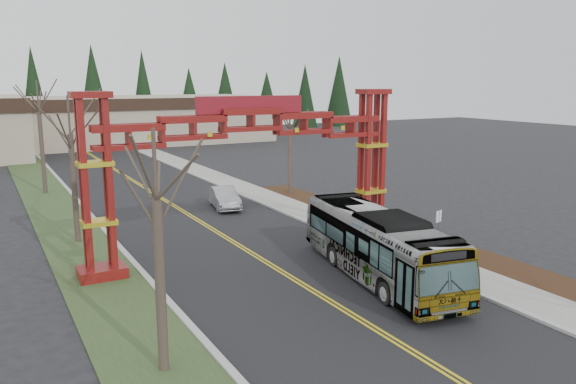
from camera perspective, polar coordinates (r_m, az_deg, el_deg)
road at (r=37.30m, az=-8.27°, el=-3.42°), size 12.00×110.00×0.02m
lane_line_left at (r=37.25m, az=-8.44°, el=-3.42°), size 0.12×100.00×0.01m
lane_line_right at (r=37.33m, az=-8.10°, el=-3.38°), size 0.12×100.00×0.01m
curb_right at (r=39.79m, az=0.03°, el=-2.28°), size 0.30×110.00×0.15m
sidewalk_right at (r=40.50m, az=1.82°, el=-2.05°), size 2.60×110.00×0.14m
landscape_strip at (r=31.03m, az=20.62°, el=-6.96°), size 2.60×50.00×0.12m
grass_median at (r=35.38m, az=-20.50°, el=-4.78°), size 4.00×110.00×0.08m
curb_left at (r=35.66m, az=-17.56°, el=-4.41°), size 0.30×110.00×0.15m
gateway_arch at (r=29.85m, az=-3.77°, el=4.70°), size 18.20×1.60×8.90m
retail_building_east at (r=91.80m, az=-14.82°, el=7.18°), size 38.00×20.30×7.00m
conifer_treeline at (r=101.68m, az=-22.02°, el=8.78°), size 116.10×5.60×13.00m
transit_bus at (r=27.30m, az=9.11°, el=-5.32°), size 4.78×12.16×3.30m
silver_sedan at (r=42.19m, az=-6.50°, el=-0.59°), size 2.47×4.98×1.57m
bare_tree_median_near at (r=17.79m, az=-13.23°, el=-0.95°), size 3.39×3.39×7.96m
bare_tree_median_mid at (r=34.39m, az=-21.25°, el=5.40°), size 3.34×3.34×8.58m
bare_tree_median_far at (r=50.92m, az=-24.00°, el=7.65°), size 3.51×3.51×9.42m
bare_tree_right_far at (r=46.53m, az=0.18°, el=6.80°), size 3.46×3.46×8.11m
street_sign at (r=32.10m, az=15.04°, el=-3.00°), size 0.52×0.20×2.35m
barrel_south at (r=33.83m, az=11.61°, el=-4.19°), size 0.54×0.54×1.01m
barrel_mid at (r=35.72m, az=8.66°, el=-3.27°), size 0.54×0.54×1.00m
barrel_north at (r=40.09m, az=5.41°, el=-1.59°), size 0.55×0.55×1.03m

